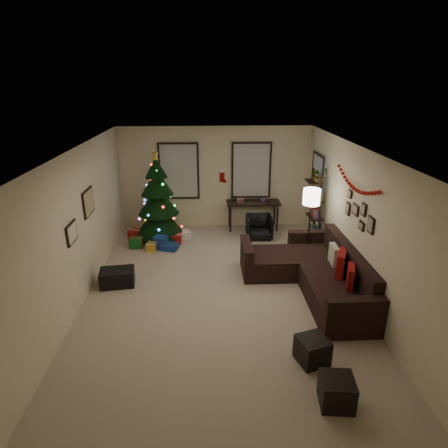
{
  "coord_description": "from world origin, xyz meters",
  "views": [
    {
      "loc": [
        -0.22,
        -6.3,
        3.81
      ],
      "look_at": [
        0.1,
        0.6,
        1.15
      ],
      "focal_mm": 30.29,
      "sensor_mm": 36.0,
      "label": 1
    }
  ],
  "objects": [
    {
      "name": "floor",
      "position": [
        0.0,
        0.0,
        0.0
      ],
      "size": [
        7.0,
        7.0,
        0.0
      ],
      "primitive_type": "plane",
      "color": "tan",
      "rests_on": "ground"
    },
    {
      "name": "ottoman_far",
      "position": [
        1.34,
        -2.75,
        0.19
      ],
      "size": [
        0.45,
        0.45,
        0.38
      ],
      "primitive_type": "cube",
      "rotation": [
        0.0,
        0.0,
        -0.11
      ],
      "color": "black",
      "rests_on": "floor"
    },
    {
      "name": "potted_plant",
      "position": [
        2.3,
        1.89,
        1.84
      ],
      "size": [
        0.63,
        0.6,
        0.55
      ],
      "primitive_type": "imported",
      "rotation": [
        0.0,
        0.0,
        0.44
      ],
      "color": "#4C4C4C",
      "rests_on": "bookshelf"
    },
    {
      "name": "stocking_left",
      "position": [
        -0.14,
        3.56,
        1.52
      ],
      "size": [
        0.2,
        0.05,
        0.36
      ],
      "color": "#990F0C",
      "rests_on": "wall_back"
    },
    {
      "name": "sofa",
      "position": [
        1.82,
        0.09,
        0.3
      ],
      "size": [
        2.02,
        2.92,
        0.9
      ],
      "color": "black",
      "rests_on": "floor"
    },
    {
      "name": "stocking_right",
      "position": [
        0.19,
        3.51,
        1.41
      ],
      "size": [
        0.2,
        0.05,
        0.36
      ],
      "color": "#990F0C",
      "rests_on": "wall_back"
    },
    {
      "name": "art_abstract",
      "position": [
        -2.48,
        -0.4,
        1.42
      ],
      "size": [
        0.04,
        0.45,
        0.35
      ],
      "color": "black",
      "rests_on": "wall_left"
    },
    {
      "name": "gallery",
      "position": [
        2.48,
        -0.07,
        1.57
      ],
      "size": [
        0.03,
        1.25,
        0.54
      ],
      "color": "black",
      "rests_on": "wall_right"
    },
    {
      "name": "ceiling",
      "position": [
        0.0,
        0.0,
        2.7
      ],
      "size": [
        7.0,
        7.0,
        0.0
      ],
      "primitive_type": "plane",
      "rotation": [
        3.14,
        0.0,
        0.0
      ],
      "color": "white",
      "rests_on": "floor"
    },
    {
      "name": "wall_front",
      "position": [
        0.0,
        -3.5,
        1.35
      ],
      "size": [
        5.0,
        0.0,
        5.0
      ],
      "primitive_type": "plane",
      "rotation": [
        -1.57,
        0.0,
        0.0
      ],
      "color": "beige",
      "rests_on": "floor"
    },
    {
      "name": "desk",
      "position": [
        1.0,
        3.22,
        0.67
      ],
      "size": [
        1.41,
        0.5,
        0.76
      ],
      "color": "black",
      "rests_on": "floor"
    },
    {
      "name": "christmas_tree",
      "position": [
        -1.43,
        2.64,
        0.94
      ],
      "size": [
        1.22,
        1.22,
        2.27
      ],
      "rotation": [
        0.0,
        0.0,
        0.08
      ],
      "color": "black",
      "rests_on": "floor"
    },
    {
      "name": "wall_back",
      "position": [
        0.0,
        3.5,
        1.35
      ],
      "size": [
        5.0,
        0.0,
        5.0
      ],
      "primitive_type": "plane",
      "rotation": [
        1.57,
        0.0,
        0.0
      ],
      "color": "beige",
      "rests_on": "floor"
    },
    {
      "name": "wall_left",
      "position": [
        -2.5,
        0.0,
        1.35
      ],
      "size": [
        0.0,
        7.0,
        7.0
      ],
      "primitive_type": "plane",
      "rotation": [
        1.57,
        0.0,
        1.57
      ],
      "color": "beige",
      "rests_on": "floor"
    },
    {
      "name": "garland",
      "position": [
        2.45,
        0.17,
        2.06
      ],
      "size": [
        0.08,
        1.9,
        0.3
      ],
      "primitive_type": null,
      "color": "#A5140C",
      "rests_on": "wall_right"
    },
    {
      "name": "pillow_red_a",
      "position": [
        2.21,
        -0.7,
        0.64
      ],
      "size": [
        0.23,
        0.41,
        0.4
      ],
      "primitive_type": "cube",
      "rotation": [
        0.0,
        0.0,
        -0.34
      ],
      "color": "maroon",
      "rests_on": "sofa"
    },
    {
      "name": "pillow_red_b",
      "position": [
        2.21,
        -0.22,
        0.64
      ],
      "size": [
        0.33,
        0.51,
        0.5
      ],
      "primitive_type": "cube",
      "rotation": [
        0.0,
        0.0,
        -0.44
      ],
      "color": "maroon",
      "rests_on": "sofa"
    },
    {
      "name": "presents",
      "position": [
        -1.39,
        2.3,
        0.11
      ],
      "size": [
        1.5,
        1.12,
        0.3
      ],
      "rotation": [
        0.0,
        0.0,
        0.25
      ],
      "color": "maroon",
      "rests_on": "floor"
    },
    {
      "name": "storage_bin",
      "position": [
        -2.01,
        0.34,
        0.16
      ],
      "size": [
        0.7,
        0.51,
        0.33
      ],
      "primitive_type": "cube",
      "rotation": [
        0.0,
        0.0,
        0.12
      ],
      "color": "black",
      "rests_on": "floor"
    },
    {
      "name": "wall_right",
      "position": [
        2.5,
        0.0,
        1.35
      ],
      "size": [
        0.0,
        7.0,
        7.0
      ],
      "primitive_type": "plane",
      "rotation": [
        1.57,
        0.0,
        -1.57
      ],
      "color": "beige",
      "rests_on": "floor"
    },
    {
      "name": "window_back_right",
      "position": [
        0.95,
        3.47,
        1.55
      ],
      "size": [
        1.05,
        0.06,
        1.5
      ],
      "color": "#728CB2",
      "rests_on": "wall_back"
    },
    {
      "name": "desk_chair",
      "position": [
        1.09,
        2.57,
        0.3
      ],
      "size": [
        0.58,
        0.55,
        0.6
      ],
      "primitive_type": "imported",
      "rotation": [
        0.0,
        0.0,
        -0.01
      ],
      "color": "black",
      "rests_on": "floor"
    },
    {
      "name": "ottoman_near",
      "position": [
        1.24,
        -1.98,
        0.19
      ],
      "size": [
        0.5,
        0.5,
        0.38
      ],
      "primitive_type": "cube",
      "rotation": [
        0.0,
        0.0,
        0.31
      ],
      "color": "black",
      "rests_on": "floor"
    },
    {
      "name": "pillow_cream",
      "position": [
        2.21,
        0.2,
        0.63
      ],
      "size": [
        0.12,
        0.38,
        0.38
      ],
      "primitive_type": "cube",
      "rotation": [
        0.0,
        0.0,
        -0.04
      ],
      "color": "beige",
      "rests_on": "sofa"
    },
    {
      "name": "window_back_left",
      "position": [
        -0.95,
        3.47,
        1.55
      ],
      "size": [
        1.05,
        0.06,
        1.5
      ],
      "color": "#728CB2",
      "rests_on": "wall_back"
    },
    {
      "name": "floor_lamp",
      "position": [
        1.95,
        1.14,
        1.41
      ],
      "size": [
        0.36,
        0.36,
        1.69
      ],
      "rotation": [
        0.0,
        0.0,
        -0.4
      ],
      "color": "black",
      "rests_on": "floor"
    },
    {
      "name": "art_map",
      "position": [
        -2.48,
        0.65,
        1.62
      ],
      "size": [
        0.04,
        0.6,
        0.5
      ],
      "color": "black",
      "rests_on": "wall_left"
    },
    {
      "name": "window_right_wall",
      "position": [
        2.47,
        2.55,
        1.5
      ],
      "size": [
        0.06,
        0.9,
        1.3
      ],
      "color": "#728CB2",
      "rests_on": "wall_right"
    },
    {
      "name": "bookshelf",
      "position": [
        2.3,
        1.91,
        0.92
      ],
      "size": [
        0.3,
        0.56,
        1.9
      ],
      "color": "black",
      "rests_on": "floor"
    }
  ]
}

